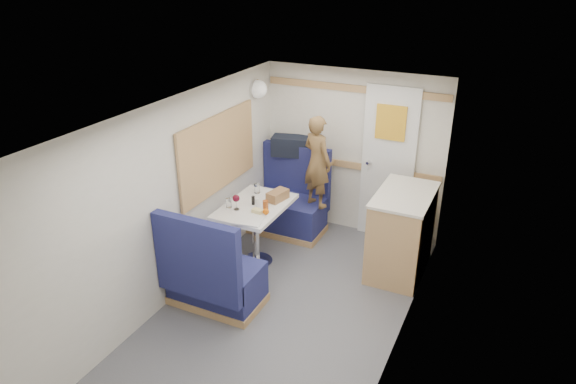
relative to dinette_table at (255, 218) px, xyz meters
The scene contains 27 objects.
floor 1.32m from the dinette_table, 56.98° to the right, with size 4.50×4.50×0.00m, color #515156.
ceiling 1.87m from the dinette_table, 56.98° to the right, with size 4.50×4.50×0.00m, color silver.
wall_back 1.47m from the dinette_table, 62.53° to the left, with size 2.20×0.02×2.00m, color silver.
wall_left 1.18m from the dinette_table, 114.23° to the right, with size 0.02×4.50×2.00m, color silver.
wall_right 2.06m from the dinette_table, 29.74° to the right, with size 0.02×4.50×2.00m, color silver.
oak_trim_low 1.42m from the dinette_table, 62.15° to the left, with size 2.15×0.02×0.08m, color #A87E4B.
oak_trim_high 1.85m from the dinette_table, 62.15° to the left, with size 2.15×0.02×0.08m, color #A87E4B.
side_window 0.81m from the dinette_table, behind, with size 0.04×1.30×0.72m, color #ABB499.
rear_door 1.69m from the dinette_table, 47.92° to the left, with size 0.62×0.12×1.86m.
dinette_table is the anchor object (origin of this frame).
bench_far 0.90m from the dinette_table, 90.00° to the left, with size 0.90×0.59×1.05m.
bench_near 0.90m from the dinette_table, 90.00° to the right, with size 0.90×0.59×1.05m.
ledge 1.16m from the dinette_table, 90.00° to the left, with size 0.90×0.14×0.04m, color #A87E4B.
dome_light 1.51m from the dinette_table, 114.65° to the left, with size 0.20×0.20×0.20m, color white.
galley_counter 1.57m from the dinette_table, 20.54° to the left, with size 0.57×0.92×0.92m.
person 0.99m from the dinette_table, 64.87° to the left, with size 0.40×0.26×1.09m, color brown.
duffel_bag 1.21m from the dinette_table, 94.15° to the left, with size 0.49×0.24×0.24m, color black.
tray 0.36m from the dinette_table, 67.69° to the right, with size 0.27×0.35×0.02m, color white.
orange_fruit 0.35m from the dinette_table, 37.69° to the right, with size 0.06×0.06×0.06m, color orange.
cheese_block 0.29m from the dinette_table, 53.71° to the right, with size 0.11×0.07×0.04m, color #EED489.
wine_glass 0.35m from the dinette_table, 125.22° to the right, with size 0.08×0.08×0.17m.
tumbler_left 0.34m from the dinette_table, 144.33° to the right, with size 0.06×0.06×0.10m, color silver.
tumbler_mid 0.38m from the dinette_table, 114.28° to the left, with size 0.07×0.07×0.11m, color silver.
beer_glass 0.25m from the dinette_table, 10.91° to the right, with size 0.06×0.06×0.09m, color #934115.
pepper_grinder 0.20m from the dinette_table, 161.40° to the left, with size 0.04×0.04×0.10m, color black.
salt_grinder 0.21m from the dinette_table, 35.77° to the right, with size 0.04×0.04×0.10m, color silver.
bread_loaf 0.34m from the dinette_table, 53.96° to the left, with size 0.14×0.25×0.10m, color brown.
Camera 1 is at (1.78, -3.30, 3.13)m, focal length 32.00 mm.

